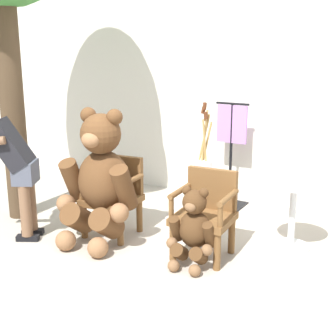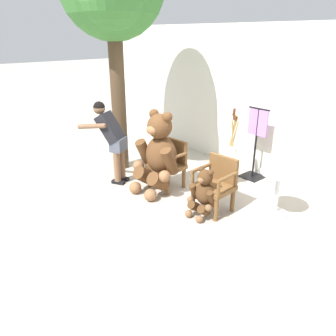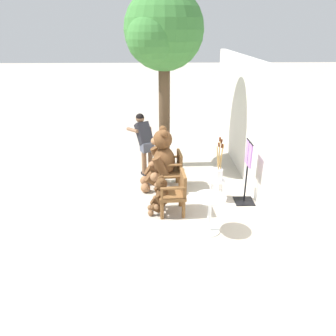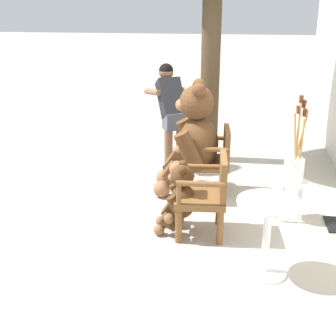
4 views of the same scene
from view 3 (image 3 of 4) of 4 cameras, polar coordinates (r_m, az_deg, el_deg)
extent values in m
plane|color=#B2A899|center=(7.18, -3.50, -5.40)|extent=(60.00, 60.00, 0.00)
cube|color=silver|center=(6.96, 16.44, 5.28)|extent=(10.00, 0.16, 2.80)
cube|color=brown|center=(7.50, 0.26, -0.57)|extent=(0.60, 0.56, 0.07)
cylinder|color=brown|center=(7.78, -1.48, -1.44)|extent=(0.07, 0.07, 0.37)
cylinder|color=brown|center=(7.37, -1.16, -2.93)|extent=(0.07, 0.07, 0.37)
cylinder|color=brown|center=(7.83, 1.59, -1.30)|extent=(0.07, 0.07, 0.37)
cylinder|color=brown|center=(7.41, 2.08, -2.77)|extent=(0.07, 0.07, 0.37)
cube|color=brown|center=(7.44, 2.02, 1.24)|extent=(0.52, 0.10, 0.42)
cylinder|color=brown|center=(7.63, 0.04, 1.93)|extent=(0.09, 0.48, 0.06)
cylinder|color=brown|center=(7.66, -1.52, 1.10)|extent=(0.05, 0.05, 0.22)
cylinder|color=brown|center=(7.17, 0.50, 0.49)|extent=(0.09, 0.48, 0.06)
cylinder|color=brown|center=(7.20, -1.17, -0.39)|extent=(0.05, 0.05, 0.22)
cube|color=brown|center=(6.49, 0.62, -4.59)|extent=(0.59, 0.56, 0.07)
cylinder|color=brown|center=(6.78, -1.38, -5.41)|extent=(0.07, 0.07, 0.37)
cylinder|color=brown|center=(6.38, -1.05, -7.38)|extent=(0.07, 0.07, 0.37)
cylinder|color=brown|center=(6.82, 2.16, -5.24)|extent=(0.07, 0.07, 0.37)
cylinder|color=brown|center=(6.42, 2.72, -7.18)|extent=(0.07, 0.07, 0.37)
cube|color=brown|center=(6.41, 2.67, -2.55)|extent=(0.52, 0.10, 0.42)
cylinder|color=brown|center=(6.60, 0.39, -1.62)|extent=(0.09, 0.48, 0.06)
cylinder|color=brown|center=(6.63, -1.42, -2.56)|extent=(0.05, 0.05, 0.22)
cylinder|color=brown|center=(6.15, 0.89, -3.57)|extent=(0.09, 0.48, 0.06)
cylinder|color=brown|center=(6.19, -1.06, -4.57)|extent=(0.05, 0.05, 0.22)
ellipsoid|color=brown|center=(7.40, -0.66, 1.18)|extent=(0.62, 0.54, 0.68)
sphere|color=brown|center=(7.22, -0.95, 4.99)|extent=(0.43, 0.43, 0.43)
ellipsoid|color=#8C603D|center=(7.22, -2.39, 4.69)|extent=(0.21, 0.17, 0.16)
sphere|color=black|center=(7.21, -2.39, 4.77)|extent=(0.06, 0.06, 0.06)
sphere|color=brown|center=(7.32, -0.91, 6.74)|extent=(0.17, 0.17, 0.17)
sphere|color=brown|center=(7.01, -0.65, 6.00)|extent=(0.17, 0.17, 0.17)
cylinder|color=brown|center=(7.69, -1.74, 2.02)|extent=(0.22, 0.39, 0.51)
sphere|color=#8C603D|center=(7.78, -2.72, 0.47)|extent=(0.20, 0.20, 0.20)
cylinder|color=brown|center=(7.10, -1.31, 0.19)|extent=(0.22, 0.39, 0.51)
sphere|color=#8C603D|center=(7.17, -2.36, -1.57)|extent=(0.20, 0.20, 0.20)
cylinder|color=brown|center=(7.69, -2.63, -0.93)|extent=(0.28, 0.44, 0.40)
sphere|color=#8C603D|center=(7.78, -4.10, -2.15)|extent=(0.21, 0.21, 0.21)
cylinder|color=brown|center=(7.37, -2.43, -2.07)|extent=(0.28, 0.44, 0.40)
sphere|color=#8C603D|center=(7.42, -3.96, -3.46)|extent=(0.21, 0.21, 0.21)
ellipsoid|color=#4C3019|center=(6.51, -0.97, -5.01)|extent=(0.34, 0.29, 0.37)
sphere|color=#4C3019|center=(6.38, -1.15, -2.78)|extent=(0.23, 0.23, 0.23)
ellipsoid|color=brown|center=(6.38, -2.04, -2.96)|extent=(0.12, 0.09, 0.09)
sphere|color=black|center=(6.38, -2.04, -2.92)|extent=(0.03, 0.03, 0.03)
sphere|color=#4C3019|center=(6.42, -1.12, -1.65)|extent=(0.09, 0.09, 0.09)
sphere|color=#4C3019|center=(6.26, -0.98, -2.32)|extent=(0.09, 0.09, 0.09)
cylinder|color=#4C3019|center=(6.66, -1.62, -4.34)|extent=(0.12, 0.21, 0.28)
sphere|color=brown|center=(6.72, -2.24, -5.25)|extent=(0.11, 0.11, 0.11)
cylinder|color=#4C3019|center=(6.36, -1.39, -5.76)|extent=(0.12, 0.21, 0.28)
sphere|color=brown|center=(6.40, -2.03, -6.78)|extent=(0.11, 0.11, 0.11)
cylinder|color=#4C3019|center=(6.68, -2.19, -6.16)|extent=(0.15, 0.24, 0.22)
sphere|color=brown|center=(6.74, -3.12, -6.89)|extent=(0.12, 0.12, 0.12)
cylinder|color=#4C3019|center=(6.51, -2.07, -7.00)|extent=(0.15, 0.24, 0.22)
sphere|color=brown|center=(6.55, -3.02, -7.83)|extent=(0.12, 0.12, 0.12)
cube|color=black|center=(8.37, -3.01, -0.79)|extent=(0.25, 0.19, 0.06)
cylinder|color=brown|center=(8.20, -3.07, 2.01)|extent=(0.12, 0.12, 0.82)
cube|color=black|center=(8.29, -4.11, -1.05)|extent=(0.25, 0.19, 0.06)
cylinder|color=brown|center=(8.12, -4.20, 1.78)|extent=(0.12, 0.12, 0.82)
cube|color=#4C5160|center=(8.06, -3.68, 3.75)|extent=(0.34, 0.37, 0.24)
cube|color=black|center=(8.09, -4.21, 6.03)|extent=(0.56, 0.50, 0.56)
sphere|color=brown|center=(8.17, -4.90, 8.60)|extent=(0.21, 0.21, 0.21)
sphere|color=black|center=(8.17, -4.91, 8.74)|extent=(0.21, 0.21, 0.21)
cylinder|color=brown|center=(8.22, -6.20, 6.59)|extent=(0.54, 0.35, 0.16)
cylinder|color=brown|center=(8.21, -3.00, 5.44)|extent=(0.23, 0.18, 0.50)
cylinder|color=white|center=(7.02, 8.53, -2.25)|extent=(0.34, 0.34, 0.03)
cylinder|color=white|center=(7.05, 9.34, -4.27)|extent=(0.04, 0.04, 0.43)
cylinder|color=white|center=(7.22, 9.06, -3.55)|extent=(0.04, 0.04, 0.43)
cylinder|color=white|center=(7.02, 7.75, -4.31)|extent=(0.04, 0.04, 0.43)
cylinder|color=white|center=(7.19, 7.51, -3.58)|extent=(0.04, 0.04, 0.43)
cylinder|color=white|center=(6.96, 8.59, -1.17)|extent=(0.22, 0.22, 0.26)
cylinder|color=tan|center=(6.87, 9.08, 1.37)|extent=(0.14, 0.11, 0.73)
cylinder|color=#592D19|center=(6.73, 9.30, 4.62)|extent=(0.06, 0.05, 0.09)
cylinder|color=tan|center=(6.81, 8.66, 0.98)|extent=(0.06, 0.09, 0.69)
cylinder|color=#592D19|center=(6.68, 8.86, 4.05)|extent=(0.05, 0.05, 0.09)
cylinder|color=tan|center=(6.85, 9.20, 0.93)|extent=(0.16, 0.03, 0.65)
cylinder|color=#592D19|center=(6.72, 9.40, 3.84)|extent=(0.06, 0.05, 0.09)
cylinder|color=tan|center=(6.82, 8.83, 1.48)|extent=(0.11, 0.03, 0.80)
cylinder|color=#592D19|center=(6.67, 9.06, 4.98)|extent=(0.05, 0.05, 0.08)
cylinder|color=silver|center=(5.79, 7.39, -5.08)|extent=(0.56, 0.56, 0.03)
cylinder|color=silver|center=(5.97, 7.22, -8.13)|extent=(0.07, 0.07, 0.69)
cylinder|color=silver|center=(6.15, 7.06, -10.75)|extent=(0.40, 0.40, 0.03)
cylinder|color=#473523|center=(8.46, -0.64, 9.61)|extent=(0.28, 0.28, 2.88)
sphere|color=#3D7F38|center=(8.22, -0.70, 22.98)|extent=(1.87, 1.87, 1.87)
sphere|color=#3D7F38|center=(7.75, -2.85, 21.56)|extent=(1.12, 1.12, 1.12)
cube|color=black|center=(7.24, 13.07, -5.63)|extent=(0.40, 0.40, 0.02)
cylinder|color=black|center=(6.95, 13.56, -0.83)|extent=(0.04, 0.04, 1.35)
cylinder|color=black|center=(6.71, 14.09, 4.44)|extent=(0.44, 0.03, 0.03)
cube|color=#B77AD1|center=(6.80, 13.88, 2.37)|extent=(0.40, 0.03, 0.48)
camera|label=1|loc=(5.49, -43.64, 2.21)|focal=50.00mm
camera|label=2|loc=(4.30, -50.82, 3.67)|focal=35.00mm
camera|label=4|loc=(1.75, 18.98, -16.43)|focal=50.00mm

